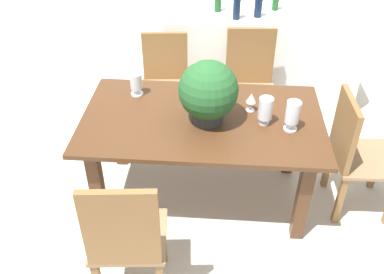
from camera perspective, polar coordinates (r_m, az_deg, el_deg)
ground_plane at (r=3.52m, az=1.16°, el=-8.05°), size 7.04×7.04×0.00m
dining_table at (r=3.14m, az=1.34°, el=0.74°), size 1.71×1.00×0.76m
chair_foot_end at (r=3.34m, az=20.67°, el=-1.59°), size 0.47×0.49×0.96m
chair_near_left at (r=2.54m, az=-8.72°, el=-13.08°), size 0.48×0.47×1.01m
chair_far_right at (r=4.00m, az=7.61°, el=7.62°), size 0.50×0.47×1.00m
chair_far_left at (r=4.03m, az=-3.53°, el=7.62°), size 0.49×0.50×0.93m
flower_centerpiece at (r=2.90m, az=2.17°, el=5.97°), size 0.41×0.41×0.45m
crystal_vase_left at (r=3.31m, az=-7.38°, el=7.13°), size 0.10×0.10×0.18m
crystal_vase_center_near at (r=2.98m, az=9.69°, el=3.62°), size 0.10×0.10×0.20m
crystal_vase_right at (r=2.95m, az=13.15°, el=3.06°), size 0.10×0.10×0.22m
wine_glass at (r=3.12m, az=7.82°, el=5.05°), size 0.07×0.07×0.14m
kitchen_counter at (r=4.59m, az=8.92°, el=10.31°), size 1.90×0.67×0.94m
wine_bottle_amber at (r=4.20m, az=5.92°, el=16.71°), size 0.07×0.07×0.29m
wine_bottle_clear at (r=4.38m, az=3.43°, el=17.37°), size 0.07×0.07×0.26m
wine_bottle_dark at (r=4.48m, az=10.99°, el=17.30°), size 0.06×0.06×0.25m
wine_bottle_green at (r=4.28m, az=8.74°, el=16.69°), size 0.07×0.07×0.25m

